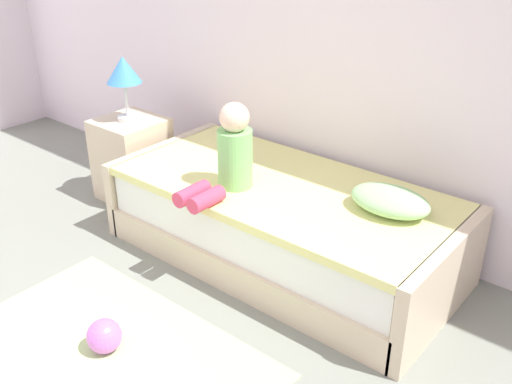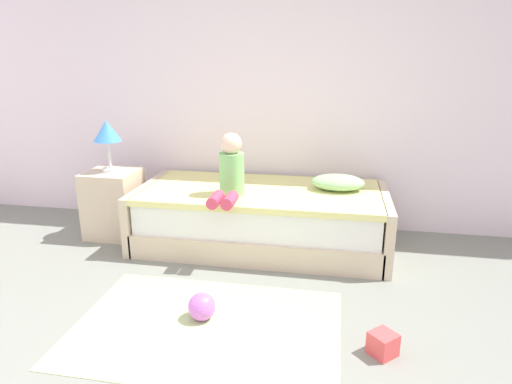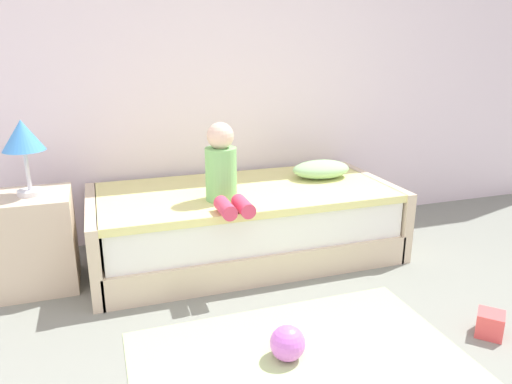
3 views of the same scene
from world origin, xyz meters
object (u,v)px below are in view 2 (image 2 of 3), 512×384
bed (261,217)px  child_figure (230,171)px  nightstand (114,203)px  toy_ball (202,307)px  toy_block (383,344)px  pillow (338,182)px  table_lamp (107,134)px

bed → child_figure: child_figure is taller
nightstand → toy_ball: bearing=-45.2°
bed → toy_block: bed is taller
bed → nightstand: size_ratio=3.52×
toy_ball → toy_block: size_ratio=1.34×
nightstand → pillow: 2.00m
table_lamp → bed: bearing=1.0°
toy_ball → bed: bearing=82.3°
child_figure → bed: bearing=47.2°
pillow → toy_block: pillow is taller
toy_ball → table_lamp: bearing=134.8°
child_figure → toy_ball: size_ratio=2.93×
table_lamp → toy_block: table_lamp is taller
bed → child_figure: (-0.21, -0.23, 0.46)m
pillow → toy_ball: 1.61m
table_lamp → toy_block: bearing=-30.7°
table_lamp → pillow: size_ratio=1.02×
bed → table_lamp: (-1.35, -0.02, 0.69)m
bed → nightstand: nightstand is taller
toy_block → toy_ball: bearing=172.0°
nightstand → table_lamp: bearing=0.0°
nightstand → pillow: size_ratio=1.36×
child_figure → toy_ball: 1.17m
child_figure → pillow: child_figure is taller
pillow → toy_block: size_ratio=3.37×
bed → pillow: 0.72m
nightstand → pillow: bearing=3.6°
bed → toy_ball: bearing=-97.7°
child_figure → nightstand: bearing=169.8°
pillow → toy_ball: bearing=-121.1°
nightstand → toy_block: bearing=-30.7°
child_figure → toy_block: bearing=-45.4°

